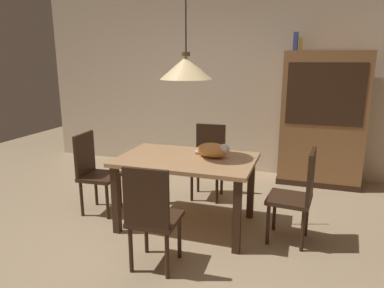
{
  "coord_description": "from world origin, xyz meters",
  "views": [
    {
      "loc": [
        1.16,
        -2.78,
        1.75
      ],
      "look_at": [
        0.0,
        0.71,
        0.85
      ],
      "focal_mm": 32.74,
      "sensor_mm": 36.0,
      "label": 1
    }
  ],
  "objects": [
    {
      "name": "back_wall",
      "position": [
        0.0,
        2.65,
        1.45
      ],
      "size": [
        6.4,
        0.1,
        2.9
      ],
      "primitive_type": "cube",
      "color": "beige",
      "rests_on": "ground"
    },
    {
      "name": "dining_table",
      "position": [
        0.01,
        0.51,
        0.65
      ],
      "size": [
        1.4,
        0.9,
        0.75
      ],
      "color": "tan",
      "rests_on": "ground"
    },
    {
      "name": "ground",
      "position": [
        0.0,
        0.0,
        0.0
      ],
      "size": [
        10.0,
        10.0,
        0.0
      ],
      "primitive_type": "plane",
      "color": "tan"
    },
    {
      "name": "chair_right_side",
      "position": [
        1.14,
        0.5,
        0.51
      ],
      "size": [
        0.44,
        0.44,
        0.93
      ],
      "color": "#382316",
      "rests_on": "ground"
    },
    {
      "name": "pendant_lamp",
      "position": [
        0.01,
        0.51,
        1.66
      ],
      "size": [
        0.52,
        0.52,
        1.3
      ],
      "color": "beige"
    },
    {
      "name": "chair_left_side",
      "position": [
        -1.12,
        0.5,
        0.51
      ],
      "size": [
        0.43,
        0.43,
        0.93
      ],
      "color": "#382316",
      "rests_on": "ground"
    },
    {
      "name": "hutch_bookcase",
      "position": [
        1.36,
        2.32,
        0.89
      ],
      "size": [
        1.12,
        0.45,
        1.85
      ],
      "color": "olive",
      "rests_on": "ground"
    },
    {
      "name": "chair_near_front",
      "position": [
        0.01,
        -0.37,
        0.51
      ],
      "size": [
        0.42,
        0.42,
        0.93
      ],
      "color": "#382316",
      "rests_on": "ground"
    },
    {
      "name": "chair_far_back",
      "position": [
        0.0,
        1.39,
        0.51
      ],
      "size": [
        0.42,
        0.42,
        0.93
      ],
      "color": "#382316",
      "rests_on": "ground"
    },
    {
      "name": "book_yellow_short",
      "position": [
        1.01,
        2.32,
        1.94
      ],
      "size": [
        0.04,
        0.2,
        0.18
      ],
      "primitive_type": "cube",
      "color": "gold",
      "rests_on": "hutch_bookcase"
    },
    {
      "name": "cat_sleeping",
      "position": [
        0.27,
        0.62,
        0.83
      ],
      "size": [
        0.39,
        0.27,
        0.16
      ],
      "color": "#E59951",
      "rests_on": "dining_table"
    },
    {
      "name": "book_blue_wide",
      "position": [
        0.94,
        2.32,
        1.97
      ],
      "size": [
        0.06,
        0.24,
        0.24
      ],
      "primitive_type": "cube",
      "color": "#384C93",
      "rests_on": "hutch_bookcase"
    }
  ]
}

